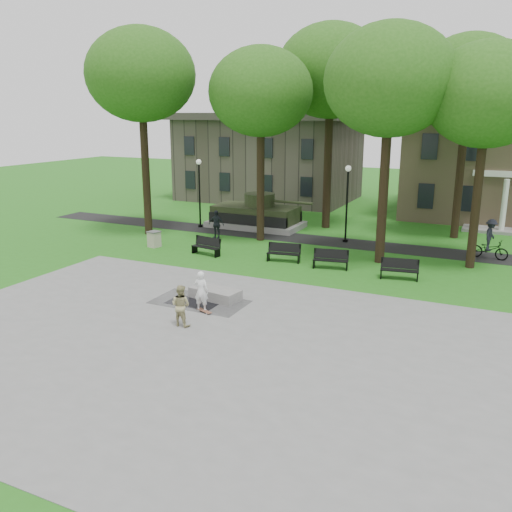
{
  "coord_description": "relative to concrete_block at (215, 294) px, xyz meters",
  "views": [
    {
      "loc": [
        9.55,
        -19.78,
        7.79
      ],
      "look_at": [
        -0.79,
        2.02,
        1.4
      ],
      "focal_mm": 38.0,
      "sensor_mm": 36.0,
      "label": 1
    }
  ],
  "objects": [
    {
      "name": "puddle",
      "position": [
        -0.6,
        -0.86,
        -0.22
      ],
      "size": [
        2.2,
        1.2,
        0.0
      ],
      "primitive_type": "cube",
      "color": "black",
      "rests_on": "plaza"
    },
    {
      "name": "building_left",
      "position": [
        -9.47,
        27.03,
        3.35
      ],
      "size": [
        15.0,
        10.0,
        7.2
      ],
      "primitive_type": "cube",
      "color": "#4C443D",
      "rests_on": "ground"
    },
    {
      "name": "ground",
      "position": [
        1.53,
        0.53,
        -0.24
      ],
      "size": [
        120.0,
        120.0,
        0.0
      ],
      "primitive_type": "plane",
      "color": "#236317",
      "rests_on": "ground"
    },
    {
      "name": "cyclist",
      "position": [
        10.3,
        12.33,
        0.66
      ],
      "size": [
        2.11,
        1.24,
        2.21
      ],
      "rotation": [
        0.0,
        0.0,
        1.39
      ],
      "color": "black",
      "rests_on": "ground"
    },
    {
      "name": "concrete_block",
      "position": [
        0.0,
        0.0,
        0.0
      ],
      "size": [
        2.32,
        1.31,
        0.45
      ],
      "primitive_type": "cube",
      "rotation": [
        0.0,
        0.0,
        -0.15
      ],
      "color": "gray",
      "rests_on": "plaza"
    },
    {
      "name": "skateboard",
      "position": [
        0.42,
        -1.64,
        -0.19
      ],
      "size": [
        0.8,
        0.48,
        0.07
      ],
      "primitive_type": "cube",
      "rotation": [
        0.0,
        0.0,
        -0.39
      ],
      "color": "brown",
      "rests_on": "plaza"
    },
    {
      "name": "trash_bin",
      "position": [
        -7.95,
        6.64,
        0.24
      ],
      "size": [
        0.78,
        0.78,
        0.96
      ],
      "rotation": [
        0.0,
        0.0,
        -0.21
      ],
      "color": "#BDB49C",
      "rests_on": "ground"
    },
    {
      "name": "tank_monument",
      "position": [
        -4.93,
        14.53,
        0.61
      ],
      "size": [
        7.45,
        3.4,
        2.4
      ],
      "color": "gray",
      "rests_on": "ground"
    },
    {
      "name": "footpath",
      "position": [
        1.53,
        12.53,
        -0.24
      ],
      "size": [
        44.0,
        2.6,
        0.01
      ],
      "primitive_type": "cube",
      "color": "black",
      "rests_on": "ground"
    },
    {
      "name": "tree_2",
      "position": [
        5.03,
        9.03,
        9.07
      ],
      "size": [
        6.6,
        6.6,
        12.16
      ],
      "color": "black",
      "rests_on": "ground"
    },
    {
      "name": "park_bench_2",
      "position": [
        3.05,
        6.72,
        0.28
      ],
      "size": [
        1.85,
        0.84,
        1.0
      ],
      "rotation": [
        0.0,
        0.0,
        0.18
      ],
      "color": "black",
      "rests_on": "ground"
    },
    {
      "name": "tree_5",
      "position": [
        8.03,
        17.03,
        9.42
      ],
      "size": [
        6.4,
        6.4,
        12.44
      ],
      "color": "black",
      "rests_on": "ground"
    },
    {
      "name": "park_bench_1",
      "position": [
        0.34,
        6.95,
        0.28
      ],
      "size": [
        1.85,
        0.79,
        1.0
      ],
      "rotation": [
        0.0,
        0.0,
        0.15
      ],
      "color": "black",
      "rests_on": "ground"
    },
    {
      "name": "plaza",
      "position": [
        1.53,
        -4.47,
        -0.23
      ],
      "size": [
        22.0,
        16.0,
        0.02
      ],
      "primitive_type": "cube",
      "color": "gray",
      "rests_on": "ground"
    },
    {
      "name": "park_bench_0",
      "position": [
        -4.19,
        6.42,
        0.28
      ],
      "size": [
        1.85,
        0.84,
        1.0
      ],
      "rotation": [
        0.0,
        0.0,
        -0.18
      ],
      "color": "black",
      "rests_on": "ground"
    },
    {
      "name": "tree_1",
      "position": [
        -2.97,
        11.03,
        8.71
      ],
      "size": [
        6.2,
        6.2,
        11.63
      ],
      "color": "black",
      "rests_on": "ground"
    },
    {
      "name": "pedestrian_walker",
      "position": [
        -5.71,
        10.23,
        0.67
      ],
      "size": [
        1.08,
        0.48,
        1.82
      ],
      "primitive_type": "imported",
      "rotation": [
        0.0,
        0.0,
        0.03
      ],
      "color": "black",
      "rests_on": "ground"
    },
    {
      "name": "tree_4",
      "position": [
        -0.47,
        16.53,
        10.15
      ],
      "size": [
        7.2,
        7.2,
        13.5
      ],
      "color": "black",
      "rests_on": "ground"
    },
    {
      "name": "skateboarder",
      "position": [
        0.23,
        -1.52,
        0.61
      ],
      "size": [
        0.65,
        0.46,
        1.67
      ],
      "primitive_type": "imported",
      "rotation": [
        0.0,
        0.0,
        3.24
      ],
      "color": "white",
      "rests_on": "plaza"
    },
    {
      "name": "friend_watching",
      "position": [
        0.34,
        -3.19,
        0.57
      ],
      "size": [
        0.8,
        0.63,
        1.59
      ],
      "primitive_type": "imported",
      "rotation": [
        0.0,
        0.0,
        3.1
      ],
      "color": "tan",
      "rests_on": "plaza"
    },
    {
      "name": "tree_0",
      "position": [
        -10.47,
        9.53,
        9.78
      ],
      "size": [
        6.8,
        6.8,
        12.97
      ],
      "color": "black",
      "rests_on": "ground"
    },
    {
      "name": "lamp_left",
      "position": [
        -8.47,
        12.83,
        2.55
      ],
      "size": [
        0.36,
        0.36,
        4.73
      ],
      "color": "black",
      "rests_on": "ground"
    },
    {
      "name": "park_bench_3",
      "position": [
        6.61,
        6.37,
        0.28
      ],
      "size": [
        1.85,
        0.81,
        1.0
      ],
      "rotation": [
        0.0,
        0.0,
        0.16
      ],
      "color": "black",
      "rests_on": "ground"
    },
    {
      "name": "lamp_mid",
      "position": [
        2.03,
        12.83,
        2.55
      ],
      "size": [
        0.36,
        0.36,
        4.73
      ],
      "color": "black",
      "rests_on": "ground"
    },
    {
      "name": "tree_3",
      "position": [
        9.53,
        10.03,
        8.35
      ],
      "size": [
        6.0,
        6.0,
        11.19
      ],
      "color": "black",
      "rests_on": "ground"
    }
  ]
}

